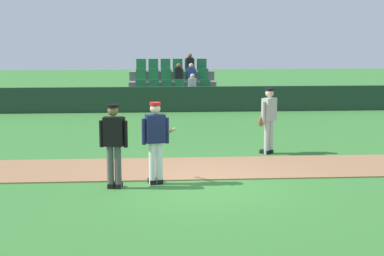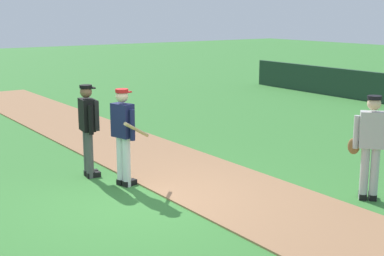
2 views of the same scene
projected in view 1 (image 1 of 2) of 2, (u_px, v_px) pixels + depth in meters
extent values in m
plane|color=#387A33|center=(195.00, 186.00, 12.22)|extent=(80.00, 80.00, 0.00)
cube|color=#9E704C|center=(190.00, 168.00, 13.75)|extent=(28.00, 2.28, 0.03)
cube|color=#1E3828|center=(174.00, 99.00, 23.64)|extent=(20.00, 0.16, 1.04)
cube|color=slate|center=(172.00, 103.00, 25.55)|extent=(3.90, 2.95, 0.30)
cube|color=slate|center=(173.00, 97.00, 24.65)|extent=(3.80, 0.85, 0.40)
cube|color=#237542|center=(141.00, 92.00, 24.42)|extent=(0.44, 0.40, 0.08)
cube|color=#237542|center=(141.00, 85.00, 24.60)|extent=(0.44, 0.08, 0.50)
cube|color=#237542|center=(154.00, 92.00, 24.46)|extent=(0.44, 0.40, 0.08)
cube|color=#237542|center=(154.00, 85.00, 24.63)|extent=(0.44, 0.08, 0.50)
cube|color=#237542|center=(167.00, 92.00, 24.50)|extent=(0.44, 0.40, 0.08)
cube|color=#237542|center=(167.00, 85.00, 24.67)|extent=(0.44, 0.08, 0.50)
cube|color=#237542|center=(180.00, 91.00, 24.53)|extent=(0.44, 0.40, 0.08)
cube|color=#237542|center=(179.00, 85.00, 24.71)|extent=(0.44, 0.08, 0.50)
cube|color=#237542|center=(193.00, 91.00, 24.57)|extent=(0.44, 0.40, 0.08)
cube|color=#237542|center=(192.00, 85.00, 24.75)|extent=(0.44, 0.08, 0.50)
cube|color=silver|center=(192.00, 84.00, 24.57)|extent=(0.32, 0.22, 0.52)
sphere|color=beige|center=(192.00, 76.00, 24.51)|extent=(0.20, 0.20, 0.20)
cube|color=#237542|center=(205.00, 91.00, 24.61)|extent=(0.44, 0.40, 0.08)
cube|color=#237542|center=(205.00, 85.00, 24.78)|extent=(0.44, 0.08, 0.50)
cube|color=slate|center=(172.00, 86.00, 25.43)|extent=(3.80, 0.85, 0.40)
cube|color=#237542|center=(141.00, 81.00, 25.19)|extent=(0.44, 0.40, 0.08)
cube|color=#237542|center=(141.00, 75.00, 25.37)|extent=(0.44, 0.08, 0.50)
cube|color=#237542|center=(154.00, 81.00, 25.23)|extent=(0.44, 0.40, 0.08)
cube|color=#237542|center=(153.00, 74.00, 25.41)|extent=(0.44, 0.08, 0.50)
cube|color=#237542|center=(166.00, 80.00, 25.27)|extent=(0.44, 0.40, 0.08)
cube|color=#237542|center=(166.00, 74.00, 25.44)|extent=(0.44, 0.08, 0.50)
cube|color=#237542|center=(179.00, 80.00, 25.31)|extent=(0.44, 0.40, 0.08)
cube|color=#237542|center=(178.00, 74.00, 25.48)|extent=(0.44, 0.08, 0.50)
cube|color=black|center=(179.00, 73.00, 25.31)|extent=(0.32, 0.22, 0.52)
sphere|color=brown|center=(179.00, 65.00, 25.25)|extent=(0.20, 0.20, 0.20)
cube|color=#237542|center=(191.00, 80.00, 25.34)|extent=(0.44, 0.40, 0.08)
cube|color=#237542|center=(191.00, 74.00, 25.52)|extent=(0.44, 0.08, 0.50)
cube|color=#263F99|center=(191.00, 73.00, 25.34)|extent=(0.32, 0.22, 0.52)
sphere|color=beige|center=(191.00, 65.00, 25.29)|extent=(0.20, 0.20, 0.20)
cube|color=#237542|center=(204.00, 80.00, 25.38)|extent=(0.44, 0.40, 0.08)
cube|color=#237542|center=(203.00, 74.00, 25.56)|extent=(0.44, 0.08, 0.50)
cube|color=slate|center=(172.00, 75.00, 26.20)|extent=(3.80, 0.85, 0.40)
cube|color=#237542|center=(141.00, 70.00, 25.97)|extent=(0.44, 0.40, 0.08)
cube|color=#237542|center=(141.00, 64.00, 26.14)|extent=(0.44, 0.08, 0.50)
cube|color=#237542|center=(153.00, 70.00, 26.00)|extent=(0.44, 0.40, 0.08)
cube|color=#237542|center=(153.00, 64.00, 26.18)|extent=(0.44, 0.08, 0.50)
cube|color=#237542|center=(166.00, 70.00, 26.04)|extent=(0.44, 0.40, 0.08)
cube|color=#237542|center=(165.00, 64.00, 26.22)|extent=(0.44, 0.08, 0.50)
cube|color=#237542|center=(178.00, 70.00, 26.08)|extent=(0.44, 0.40, 0.08)
cube|color=#237542|center=(178.00, 64.00, 26.25)|extent=(0.44, 0.08, 0.50)
cube|color=#237542|center=(190.00, 70.00, 26.11)|extent=(0.44, 0.40, 0.08)
cube|color=#237542|center=(190.00, 64.00, 26.29)|extent=(0.44, 0.08, 0.50)
cube|color=black|center=(190.00, 63.00, 26.12)|extent=(0.32, 0.22, 0.52)
sphere|color=brown|center=(190.00, 56.00, 26.06)|extent=(0.20, 0.20, 0.20)
cube|color=#237542|center=(202.00, 70.00, 26.15)|extent=(0.44, 0.40, 0.08)
cube|color=#237542|center=(202.00, 64.00, 26.33)|extent=(0.44, 0.08, 0.50)
cylinder|color=white|center=(152.00, 164.00, 12.25)|extent=(0.14, 0.14, 0.90)
cylinder|color=white|center=(159.00, 163.00, 12.30)|extent=(0.14, 0.14, 0.90)
cube|color=black|center=(152.00, 181.00, 12.37)|extent=(0.18, 0.28, 0.10)
cube|color=black|center=(159.00, 181.00, 12.42)|extent=(0.18, 0.28, 0.10)
cube|color=#191E47|center=(155.00, 129.00, 12.15)|extent=(0.44, 0.31, 0.60)
cylinder|color=#191E47|center=(144.00, 132.00, 12.09)|extent=(0.09, 0.09, 0.55)
cylinder|color=#191E47|center=(167.00, 130.00, 12.24)|extent=(0.09, 0.09, 0.55)
sphere|color=beige|center=(155.00, 108.00, 12.09)|extent=(0.22, 0.22, 0.22)
cylinder|color=#B21919|center=(155.00, 104.00, 12.07)|extent=(0.23, 0.23, 0.06)
cube|color=#B21919|center=(154.00, 105.00, 12.17)|extent=(0.20, 0.16, 0.02)
cylinder|color=tan|center=(166.00, 134.00, 12.35)|extent=(0.46, 0.71, 0.41)
cylinder|color=#4C4C4C|center=(110.00, 167.00, 11.94)|extent=(0.14, 0.14, 0.90)
cylinder|color=#4C4C4C|center=(118.00, 167.00, 11.92)|extent=(0.14, 0.14, 0.90)
cube|color=black|center=(111.00, 185.00, 12.06)|extent=(0.16, 0.27, 0.10)
cube|color=black|center=(119.00, 185.00, 12.05)|extent=(0.16, 0.27, 0.10)
cube|color=black|center=(113.00, 132.00, 11.81)|extent=(0.43, 0.28, 0.60)
cylinder|color=black|center=(101.00, 134.00, 11.83)|extent=(0.09, 0.09, 0.55)
cylinder|color=black|center=(125.00, 134.00, 11.80)|extent=(0.09, 0.09, 0.55)
sphere|color=brown|center=(113.00, 111.00, 11.74)|extent=(0.22, 0.22, 0.22)
cylinder|color=black|center=(113.00, 106.00, 11.72)|extent=(0.23, 0.23, 0.06)
cube|color=black|center=(114.00, 107.00, 11.83)|extent=(0.20, 0.14, 0.02)
cube|color=black|center=(115.00, 130.00, 11.94)|extent=(0.45, 0.14, 0.56)
cylinder|color=#B2B2B2|center=(267.00, 137.00, 15.35)|extent=(0.14, 0.14, 0.90)
cylinder|color=#B2B2B2|center=(270.00, 137.00, 15.46)|extent=(0.14, 0.14, 0.90)
cube|color=black|center=(265.00, 152.00, 15.45)|extent=(0.26, 0.27, 0.10)
cube|color=black|center=(268.00, 151.00, 15.57)|extent=(0.26, 0.27, 0.10)
cube|color=#B2B2B2|center=(269.00, 109.00, 15.28)|extent=(0.44, 0.43, 0.60)
cylinder|color=#B2B2B2|center=(263.00, 112.00, 15.11)|extent=(0.09, 0.09, 0.55)
cylinder|color=#B2B2B2|center=(275.00, 110.00, 15.47)|extent=(0.09, 0.09, 0.55)
sphere|color=beige|center=(269.00, 93.00, 15.21)|extent=(0.22, 0.22, 0.22)
cylinder|color=black|center=(270.00, 89.00, 15.20)|extent=(0.23, 0.23, 0.06)
cube|color=black|center=(266.00, 90.00, 15.27)|extent=(0.21, 0.21, 0.02)
ellipsoid|color=brown|center=(261.00, 121.00, 15.17)|extent=(0.23, 0.22, 0.28)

